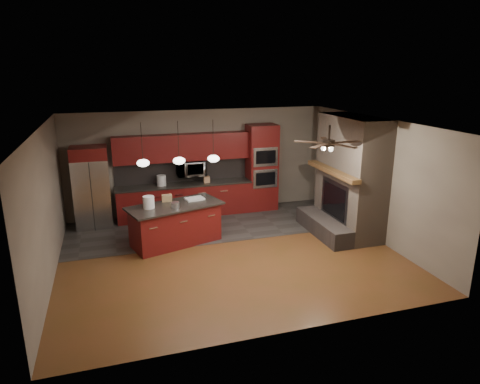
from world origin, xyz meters
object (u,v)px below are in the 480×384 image
object	(u,v)px
oven_tower	(262,168)
kitchen_island	(176,224)
refrigerator	(92,187)
cardboard_box	(167,198)
microwave	(191,168)
counter_box	(207,179)
counter_bucket	(161,180)
paint_can	(175,205)
paint_tray	(195,199)
white_bucket	(149,202)

from	to	relation	value
oven_tower	kitchen_island	world-z (taller)	oven_tower
kitchen_island	refrigerator	bearing A→B (deg)	119.41
kitchen_island	cardboard_box	size ratio (longest dim) A/B	9.89
oven_tower	cardboard_box	size ratio (longest dim) A/B	10.40
microwave	counter_box	bearing A→B (deg)	-14.12
cardboard_box	counter_box	xyz separation A→B (m)	(1.25, 1.40, -0.01)
cardboard_box	counter_bucket	world-z (taller)	counter_bucket
paint_can	paint_tray	xyz separation A→B (m)	(0.52, 0.45, -0.04)
counter_box	cardboard_box	bearing A→B (deg)	-130.17
microwave	white_bucket	xyz separation A→B (m)	(-1.30, -1.90, -0.25)
counter_bucket	kitchen_island	bearing A→B (deg)	-87.90
paint_can	counter_bucket	xyz separation A→B (m)	(-0.05, 1.99, 0.06)
kitchen_island	white_bucket	bearing A→B (deg)	168.79
oven_tower	counter_bucket	size ratio (longest dim) A/B	8.77
paint_can	counter_bucket	distance (m)	1.99
kitchen_island	paint_tray	xyz separation A→B (m)	(0.50, 0.26, 0.48)
microwave	cardboard_box	size ratio (longest dim) A/B	3.20
microwave	paint_tray	size ratio (longest dim) A/B	1.78
paint_can	counter_box	distance (m)	2.25
cardboard_box	counter_box	distance (m)	1.88
oven_tower	paint_tray	bearing A→B (deg)	-145.34
cardboard_box	refrigerator	bearing A→B (deg)	143.57
paint_tray	counter_box	distance (m)	1.61
counter_box	oven_tower	bearing A→B (deg)	3.20
kitchen_island	counter_bucket	size ratio (longest dim) A/B	8.34
paint_tray	white_bucket	bearing A→B (deg)	-174.00
microwave	white_bucket	distance (m)	2.31
paint_tray	counter_box	world-z (taller)	counter_box
oven_tower	paint_can	size ratio (longest dim) A/B	13.25
paint_can	paint_tray	bearing A→B (deg)	41.39
counter_bucket	refrigerator	bearing A→B (deg)	-177.30
paint_tray	counter_box	bearing A→B (deg)	56.58
white_bucket	counter_bucket	bearing A→B (deg)	74.73
white_bucket	counter_bucket	size ratio (longest dim) A/B	0.98
white_bucket	microwave	bearing A→B (deg)	55.59
kitchen_island	oven_tower	bearing A→B (deg)	16.57
kitchen_island	white_bucket	world-z (taller)	white_bucket
counter_box	refrigerator	bearing A→B (deg)	-177.73
microwave	kitchen_island	size ratio (longest dim) A/B	0.32
white_bucket	cardboard_box	size ratio (longest dim) A/B	1.16
microwave	paint_can	xyz separation A→B (m)	(-0.74, -2.04, -0.32)
paint_tray	microwave	bearing A→B (deg)	71.27
paint_can	white_bucket	bearing A→B (deg)	166.13
kitchen_island	counter_bucket	xyz separation A→B (m)	(-0.07, 1.79, 0.57)
microwave	counter_box	distance (m)	0.52
paint_tray	cardboard_box	distance (m)	0.63
counter_box	paint_can	bearing A→B (deg)	-118.89
microwave	kitchen_island	xyz separation A→B (m)	(-0.73, -1.84, -0.83)
microwave	refrigerator	xyz separation A→B (m)	(-2.52, -0.13, -0.28)
counter_bucket	cardboard_box	bearing A→B (deg)	-92.36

